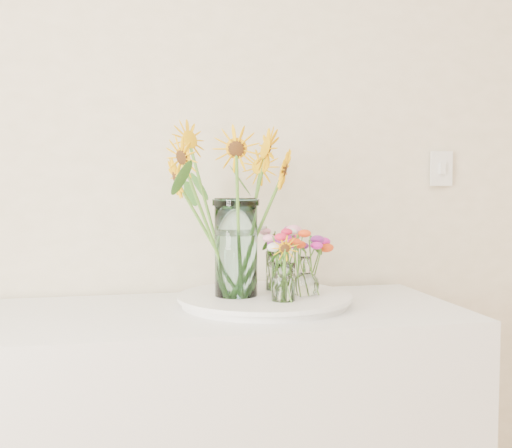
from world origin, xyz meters
name	(u,v)px	position (x,y,z in m)	size (l,w,h in m)	color
tray	(265,301)	(-0.20, 1.97, 0.91)	(0.48, 0.48, 0.03)	white
mason_jar	(236,248)	(-0.29, 1.97, 1.07)	(0.12, 0.12, 0.28)	#A8DDDE
sunflower_bouquet	(236,204)	(-0.29, 1.97, 1.19)	(0.64, 0.64, 0.53)	#FFB605
small_vase_a	(283,283)	(-0.18, 1.87, 0.98)	(0.06, 0.06, 0.11)	white
wildflower_posy_a	(283,266)	(-0.18, 1.87, 1.03)	(0.18, 0.18, 0.20)	#F34515
small_vase_b	(305,276)	(-0.09, 1.94, 0.98)	(0.08, 0.08, 0.12)	white
wildflower_posy_b	(306,261)	(-0.09, 1.94, 1.03)	(0.19, 0.19, 0.21)	#F34515
small_vase_c	(278,271)	(-0.15, 2.04, 0.99)	(0.07, 0.07, 0.12)	white
wildflower_posy_c	(278,256)	(-0.15, 2.04, 1.03)	(0.18, 0.18, 0.21)	#F34515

